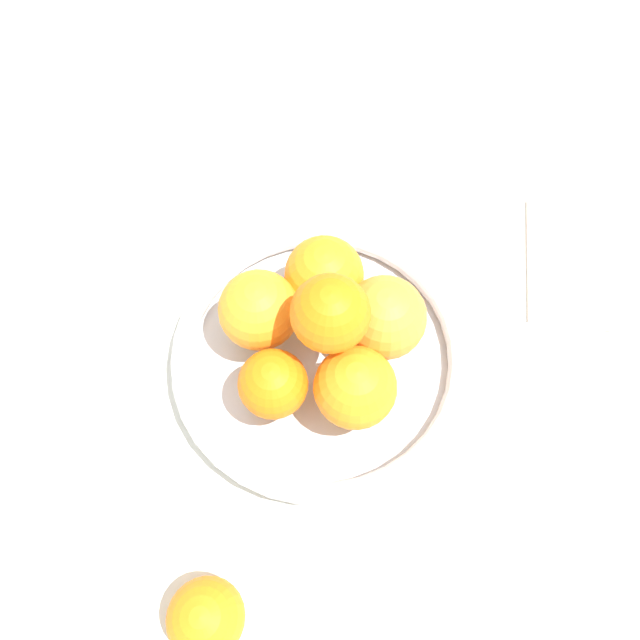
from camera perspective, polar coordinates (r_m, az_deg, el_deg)
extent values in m
plane|color=silver|center=(0.66, 0.00, -3.99)|extent=(4.00, 4.00, 0.00)
cylinder|color=silver|center=(0.66, 0.00, -3.70)|extent=(0.29, 0.29, 0.02)
torus|color=silver|center=(0.64, 0.00, -3.04)|extent=(0.30, 0.30, 0.02)
sphere|color=orange|center=(0.62, 0.39, 4.12)|extent=(0.08, 0.08, 0.08)
sphere|color=orange|center=(0.60, -5.59, 0.91)|extent=(0.08, 0.08, 0.08)
sphere|color=orange|center=(0.58, -4.32, -5.84)|extent=(0.07, 0.07, 0.07)
sphere|color=orange|center=(0.57, 3.23, -6.18)|extent=(0.08, 0.08, 0.08)
sphere|color=orange|center=(0.60, 5.88, 0.22)|extent=(0.08, 0.08, 0.08)
sphere|color=orange|center=(0.53, 0.94, 0.61)|extent=(0.07, 0.07, 0.07)
sphere|color=orange|center=(0.59, -10.38, -25.21)|extent=(0.07, 0.07, 0.07)
cube|color=beige|center=(0.78, 24.21, 4.52)|extent=(0.19, 0.19, 0.01)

